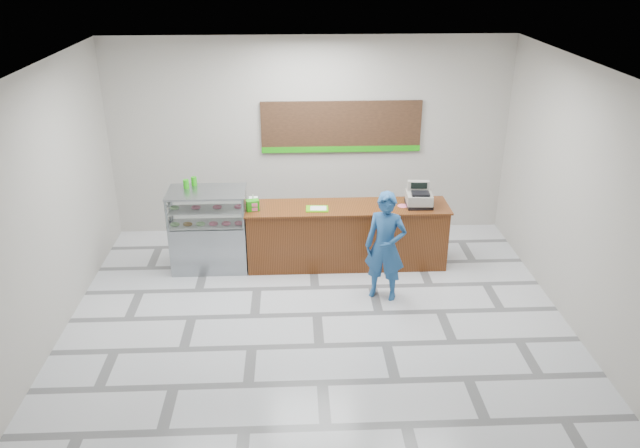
{
  "coord_description": "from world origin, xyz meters",
  "views": [
    {
      "loc": [
        -0.31,
        -7.62,
        4.84
      ],
      "look_at": [
        0.08,
        0.9,
        1.02
      ],
      "focal_mm": 35.0,
      "sensor_mm": 36.0,
      "label": 1
    }
  ],
  "objects_px": {
    "display_case": "(209,229)",
    "cash_register": "(419,197)",
    "serving_tray": "(317,209)",
    "customer": "(385,246)",
    "sales_counter": "(347,235)"
  },
  "relations": [
    {
      "from": "display_case",
      "to": "cash_register",
      "type": "relative_size",
      "value": 3.0
    },
    {
      "from": "display_case",
      "to": "customer",
      "type": "distance_m",
      "value": 2.9
    },
    {
      "from": "display_case",
      "to": "serving_tray",
      "type": "relative_size",
      "value": 3.7
    },
    {
      "from": "serving_tray",
      "to": "customer",
      "type": "bearing_deg",
      "value": -42.97
    },
    {
      "from": "customer",
      "to": "display_case",
      "type": "bearing_deg",
      "value": 179.53
    },
    {
      "from": "sales_counter",
      "to": "customer",
      "type": "height_order",
      "value": "customer"
    },
    {
      "from": "cash_register",
      "to": "sales_counter",
      "type": "bearing_deg",
      "value": -177.65
    },
    {
      "from": "sales_counter",
      "to": "display_case",
      "type": "height_order",
      "value": "display_case"
    },
    {
      "from": "cash_register",
      "to": "serving_tray",
      "type": "relative_size",
      "value": 1.23
    },
    {
      "from": "customer",
      "to": "cash_register",
      "type": "bearing_deg",
      "value": 78.52
    },
    {
      "from": "cash_register",
      "to": "customer",
      "type": "distance_m",
      "value": 1.29
    },
    {
      "from": "cash_register",
      "to": "serving_tray",
      "type": "distance_m",
      "value": 1.63
    },
    {
      "from": "sales_counter",
      "to": "cash_register",
      "type": "height_order",
      "value": "cash_register"
    },
    {
      "from": "sales_counter",
      "to": "customer",
      "type": "relative_size",
      "value": 1.96
    },
    {
      "from": "cash_register",
      "to": "customer",
      "type": "relative_size",
      "value": 0.27
    }
  ]
}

